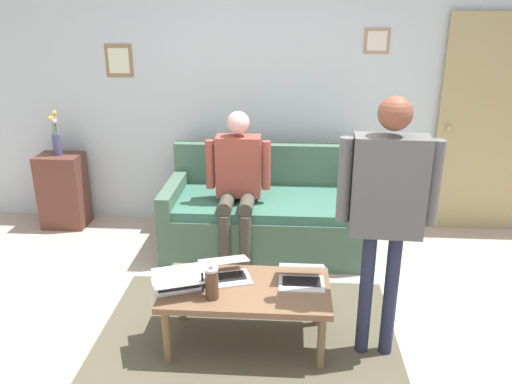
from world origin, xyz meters
name	(u,v)px	position (x,y,z in m)	size (l,w,h in m)	color
ground_plane	(249,353)	(0.00, 0.00, 0.00)	(7.68, 7.68, 0.00)	#B6A194
area_rug	(245,351)	(0.03, -0.01, 0.00)	(1.99, 1.80, 0.01)	brown
back_wall	(267,88)	(0.00, -2.20, 1.35)	(7.04, 0.11, 2.70)	silver
interior_door	(482,127)	(-2.02, -2.11, 1.02)	(0.82, 0.09, 2.05)	tan
couch	(265,215)	(-0.02, -1.56, 0.30)	(1.75, 0.92, 0.88)	#476854
coffee_table	(246,293)	(0.03, -0.11, 0.37)	(1.07, 0.57, 0.42)	brown
laptop_left	(225,273)	(0.17, -0.22, 0.46)	(0.39, 0.35, 0.13)	silver
laptop_center	(302,277)	(-0.33, -0.19, 0.46)	(0.29, 0.26, 0.14)	silver
laptop_right	(180,281)	(0.44, -0.08, 0.46)	(0.43, 0.43, 0.14)	silver
french_press	(212,283)	(0.22, 0.03, 0.52)	(0.10, 0.08, 0.23)	#4C3323
side_shelf	(63,191)	(2.00, -1.90, 0.37)	(0.42, 0.32, 0.74)	brown
flower_vase	(56,138)	(2.00, -1.90, 0.91)	(0.09, 0.09, 0.43)	#46487A
person_standing	(387,199)	(-0.79, -0.08, 1.05)	(0.58, 0.20, 1.64)	#242944
person_seated	(238,178)	(0.20, -1.34, 0.73)	(0.55, 0.51, 1.28)	#444136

